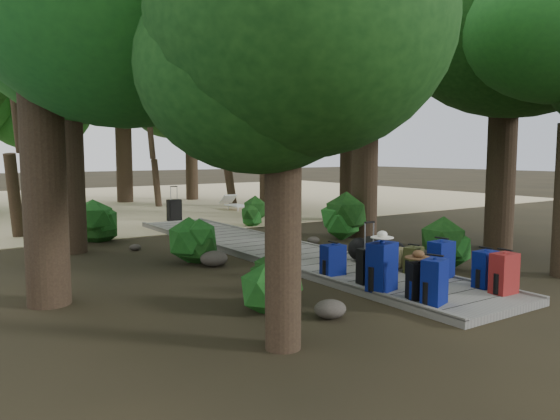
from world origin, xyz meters
TOP-DOWN VIEW (x-y plane):
  - ground at (0.00, 0.00)m, footprint 120.00×120.00m
  - sand_beach at (0.00, 16.00)m, footprint 40.00×22.00m
  - boardwalk at (0.00, 1.00)m, footprint 2.00×12.00m
  - backpack_left_a at (-0.69, -4.22)m, footprint 0.46×0.38m
  - backpack_left_b at (-0.67, -3.92)m, footprint 0.40×0.34m
  - backpack_left_c at (-0.77, -3.23)m, footprint 0.53×0.44m
  - backpack_left_d at (-0.69, -1.92)m, footprint 0.41×0.31m
  - backpack_right_a at (0.68, -4.43)m, footprint 0.41×0.30m
  - backpack_right_b at (0.77, -4.02)m, footprint 0.38×0.27m
  - backpack_right_c at (0.74, -3.16)m, footprint 0.44×0.33m
  - backpack_right_d at (0.64, -2.61)m, footprint 0.40×0.33m
  - duffel_right_khaki at (0.70, -2.00)m, footprint 0.55×0.69m
  - duffel_right_black at (0.71, -1.58)m, footprint 0.73×0.89m
  - suitcase_on_boardwalk at (-0.60, -2.75)m, footprint 0.40×0.25m
  - lone_suitcase_on_sand at (0.41, 7.79)m, footprint 0.46×0.27m
  - hat_brown at (-0.66, -3.88)m, footprint 0.40×0.40m
  - hat_white at (-0.81, -3.27)m, footprint 0.36×0.36m
  - kayak at (-2.68, 9.93)m, footprint 1.93×3.53m
  - sun_lounger at (3.91, 9.69)m, footprint 0.66×1.83m
  - tree_right_b at (4.78, -1.55)m, footprint 5.37×5.37m
  - tree_right_c at (3.37, 1.65)m, footprint 5.87×5.87m
  - tree_right_d at (5.47, 4.62)m, footprint 5.62×5.62m
  - tree_right_e at (4.05, 7.60)m, footprint 4.84×4.84m
  - tree_right_f at (6.27, 9.26)m, footprint 5.63×5.63m
  - tree_left_a at (-3.35, -4.21)m, footprint 3.67×3.67m
  - tree_left_c at (-3.86, 3.66)m, footprint 5.11×5.11m
  - tree_back_a at (-1.69, 15.21)m, footprint 4.56×4.56m
  - tree_back_b at (1.37, 15.77)m, footprint 5.90×5.90m
  - tree_back_c at (4.56, 15.27)m, footprint 4.74×4.74m
  - palm_right_a at (3.24, 5.91)m, footprint 4.40×4.40m
  - palm_right_b at (4.59, 11.55)m, footprint 4.93×4.93m
  - palm_right_c at (2.06, 13.03)m, footprint 3.85×3.85m
  - palm_left_a at (-4.77, 6.86)m, footprint 4.34×4.34m
  - rock_left_a at (-2.13, -3.61)m, footprint 0.47×0.42m
  - rock_left_b at (-2.39, -2.42)m, footprint 0.41×0.37m
  - rock_left_c at (-1.86, 0.46)m, footprint 0.57×0.52m
  - rock_left_d at (-2.58, 3.13)m, footprint 0.27×0.24m
  - rock_right_a at (1.90, -3.20)m, footprint 0.36×0.32m
  - rock_right_b at (2.40, -1.59)m, footprint 0.51×0.46m
  - rock_right_c at (1.51, 1.51)m, footprint 0.33×0.30m
  - rock_right_d at (2.45, 4.22)m, footprint 0.53×0.48m
  - shrub_left_a at (-2.60, -2.84)m, footprint 0.96×0.96m
  - shrub_left_b at (-2.11, 1.08)m, footprint 1.02×1.02m
  - shrub_left_c at (-2.99, 4.95)m, footprint 1.19×1.19m
  - shrub_right_a at (1.94, -2.47)m, footprint 0.98×0.98m
  - shrub_right_b at (2.59, 1.59)m, footprint 1.30×1.30m
  - shrub_right_c at (1.97, 5.27)m, footprint 0.83×0.83m

SIDE VIEW (x-z plane):
  - ground at x=0.00m, z-range 0.00..0.00m
  - sand_beach at x=0.00m, z-range 0.00..0.02m
  - boardwalk at x=0.00m, z-range 0.00..0.12m
  - rock_left_d at x=-2.58m, z-range 0.00..0.15m
  - rock_right_c at x=1.51m, z-range 0.00..0.18m
  - rock_right_a at x=1.90m, z-range 0.00..0.20m
  - rock_left_b at x=-2.39m, z-range 0.00..0.22m
  - rock_left_a at x=-2.13m, z-range 0.00..0.26m
  - rock_right_b at x=2.40m, z-range 0.00..0.28m
  - rock_right_d at x=2.45m, z-range 0.00..0.29m
  - rock_left_c at x=-1.86m, z-range 0.00..0.32m
  - kayak at x=-2.68m, z-range 0.02..0.37m
  - sun_lounger at x=3.91m, z-range 0.02..0.60m
  - duffel_right_khaki at x=0.70m, z-range 0.12..0.52m
  - duffel_right_black at x=0.71m, z-range 0.12..0.60m
  - shrub_right_c at x=1.97m, z-range 0.00..0.75m
  - lone_suitcase_on_sand at x=0.41m, z-range 0.02..0.74m
  - backpack_right_d at x=0.64m, z-range 0.12..0.65m
  - suitcase_on_boardwalk at x=-0.60m, z-range 0.12..0.71m
  - backpack_left_d at x=-0.69m, z-range 0.12..0.72m
  - backpack_left_b at x=-0.67m, z-range 0.12..0.74m
  - shrub_left_a at x=-2.60m, z-range 0.00..0.86m
  - shrub_right_a at x=1.94m, z-range 0.00..0.88m
  - backpack_right_b at x=0.77m, z-range 0.12..0.79m
  - shrub_left_b at x=-2.11m, z-range 0.00..0.92m
  - backpack_right_a at x=0.68m, z-range 0.12..0.83m
  - backpack_right_c at x=0.74m, z-range 0.12..0.84m
  - backpack_left_a at x=-0.69m, z-range 0.12..0.85m
  - shrub_left_c at x=-2.99m, z-range 0.00..1.07m
  - backpack_left_c at x=-0.77m, z-range 0.12..0.98m
  - shrub_right_b at x=2.59m, z-range 0.00..1.17m
  - hat_brown at x=-0.66m, z-range 0.74..0.86m
  - hat_white at x=-0.81m, z-range 0.98..1.10m
  - palm_right_c at x=2.06m, z-range 0.00..6.12m
  - tree_left_a at x=-3.35m, z-range 0.00..6.12m
  - palm_left_a at x=-4.77m, z-range 0.00..6.90m
  - palm_right_a at x=3.24m, z-range 0.00..7.49m
  - tree_back_a at x=-1.69m, z-range 0.00..7.89m
  - tree_back_c at x=4.56m, z-range 0.00..8.53m
  - tree_right_e at x=4.05m, z-range 0.00..8.71m
  - tree_left_c at x=-3.86m, z-range 0.00..8.89m
  - palm_right_b at x=4.59m, z-range 0.00..9.53m
  - tree_right_b at x=4.78m, z-range 0.00..9.59m
  - tree_right_f at x=6.27m, z-range 0.00..10.06m
  - tree_right_c at x=3.37m, z-range 0.00..10.16m
  - tree_right_d at x=5.47m, z-range 0.00..10.29m
  - tree_back_b at x=1.37m, z-range 0.00..10.53m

